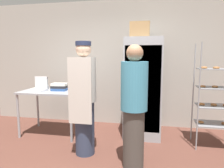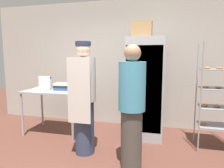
{
  "view_description": "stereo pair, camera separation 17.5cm",
  "coord_description": "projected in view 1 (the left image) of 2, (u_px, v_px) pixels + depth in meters",
  "views": [
    {
      "loc": [
        0.7,
        -2.38,
        1.53
      ],
      "look_at": [
        0.09,
        0.76,
        1.11
      ],
      "focal_mm": 32.0,
      "sensor_mm": 36.0,
      "label": 1
    },
    {
      "loc": [
        0.87,
        -2.34,
        1.53
      ],
      "look_at": [
        0.09,
        0.76,
        1.11
      ],
      "focal_mm": 32.0,
      "sensor_mm": 36.0,
      "label": 2
    }
  ],
  "objects": [
    {
      "name": "back_wall",
      "position": [
        120.0,
        64.0,
        4.57
      ],
      "size": [
        6.4,
        0.12,
        2.8
      ],
      "primitive_type": "cube",
      "color": "#ADA89E",
      "rests_on": "ground_plane"
    },
    {
      "name": "refrigerator",
      "position": [
        143.0,
        88.0,
        3.88
      ],
      "size": [
        0.69,
        0.76,
        1.9
      ],
      "color": "#9EA0A5",
      "rests_on": "ground_plane"
    },
    {
      "name": "baking_rack",
      "position": [
        214.0,
        96.0,
        3.39
      ],
      "size": [
        0.62,
        0.47,
        1.78
      ],
      "color": "#93969B",
      "rests_on": "ground_plane"
    },
    {
      "name": "prep_counter",
      "position": [
        52.0,
        95.0,
        3.97
      ],
      "size": [
        1.15,
        0.75,
        0.89
      ],
      "color": "#9EA0A5",
      "rests_on": "ground_plane"
    },
    {
      "name": "donut_box",
      "position": [
        38.0,
        89.0,
        3.83
      ],
      "size": [
        0.26,
        0.24,
        0.28
      ],
      "color": "white",
      "rests_on": "prep_counter"
    },
    {
      "name": "blender_pitcher",
      "position": [
        45.0,
        84.0,
        4.1
      ],
      "size": [
        0.14,
        0.14,
        0.24
      ],
      "color": "#99999E",
      "rests_on": "prep_counter"
    },
    {
      "name": "binder_stack",
      "position": [
        60.0,
        87.0,
        3.95
      ],
      "size": [
        0.31,
        0.24,
        0.14
      ],
      "color": "#2D5193",
      "rests_on": "prep_counter"
    },
    {
      "name": "cardboard_storage_box",
      "position": [
        140.0,
        30.0,
        3.78
      ],
      "size": [
        0.37,
        0.35,
        0.31
      ],
      "color": "#937047",
      "rests_on": "refrigerator"
    },
    {
      "name": "person_baker",
      "position": [
        84.0,
        97.0,
        3.1
      ],
      "size": [
        0.38,
        0.39,
        1.78
      ],
      "color": "#333D56",
      "rests_on": "ground_plane"
    },
    {
      "name": "person_customer",
      "position": [
        134.0,
        107.0,
        2.71
      ],
      "size": [
        0.36,
        0.36,
        1.71
      ],
      "color": "#47423D",
      "rests_on": "ground_plane"
    }
  ]
}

